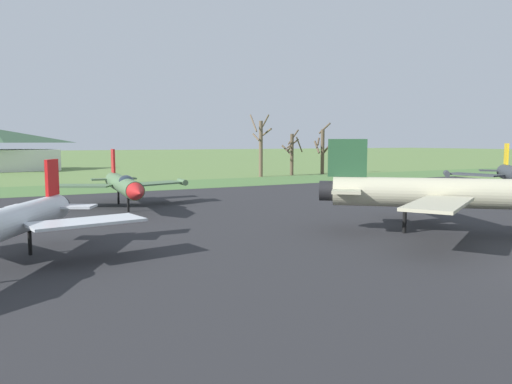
{
  "coord_description": "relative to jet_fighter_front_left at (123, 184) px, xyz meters",
  "views": [
    {
      "loc": [
        -19.24,
        -9.58,
        5.12
      ],
      "look_at": [
        -2.6,
        21.09,
        1.56
      ],
      "focal_mm": 34.69,
      "sensor_mm": 36.0,
      "label": 1
    }
  ],
  "objects": [
    {
      "name": "bare_tree_left_of_center",
      "position": [
        26.25,
        25.65,
        2.72
      ],
      "size": [
        2.78,
        2.49,
        9.07
      ],
      "color": "brown",
      "rests_on": "ground"
    },
    {
      "name": "bare_tree_center",
      "position": [
        32.11,
        26.34,
        1.71
      ],
      "size": [
        3.18,
        3.18,
        7.0
      ],
      "color": "brown",
      "rests_on": "ground"
    },
    {
      "name": "jet_fighter_rear_center",
      "position": [
        13.99,
        -20.14,
        0.5
      ],
      "size": [
        14.83,
        14.05,
        5.27
      ],
      "color": "#B7B293",
      "rests_on": "ground"
    },
    {
      "name": "jet_fighter_front_left",
      "position": [
        0.0,
        0.0,
        0.0
      ],
      "size": [
        11.0,
        13.58,
        4.5
      ],
      "color": "#4C6B47",
      "rests_on": "ground"
    },
    {
      "name": "bare_tree_right_of_center",
      "position": [
        37.97,
        26.57,
        2.03
      ],
      "size": [
        2.79,
        2.26,
        8.17
      ],
      "color": "brown",
      "rests_on": "ground"
    },
    {
      "name": "asphalt_apron",
      "position": [
        10.27,
        -13.13,
        -1.86
      ],
      "size": [
        81.32,
        50.29,
        0.05
      ],
      "primitive_type": "cube",
      "color": "#28282B",
      "rests_on": "ground"
    },
    {
      "name": "grass_verge_strip",
      "position": [
        10.27,
        18.01,
        -1.85
      ],
      "size": [
        141.32,
        12.0,
        0.06
      ],
      "primitive_type": "cube",
      "color": "#4D743B",
      "rests_on": "ground"
    }
  ]
}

